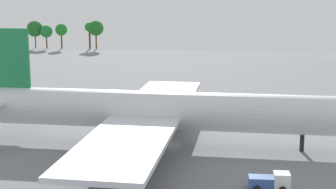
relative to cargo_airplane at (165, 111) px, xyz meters
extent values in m
plane|color=slate|center=(0.48, 0.00, -5.79)|extent=(291.63, 291.63, 0.00)
cylinder|color=silver|center=(0.48, 0.00, 0.11)|extent=(67.20, 6.24, 6.24)
cube|color=#1E7F47|center=(-27.75, 0.00, 8.21)|extent=(9.41, 0.50, 9.98)
cube|color=silver|center=(-29.09, 4.98, 1.04)|extent=(6.05, 9.35, 0.36)
cube|color=silver|center=(-2.88, -16.75, -0.83)|extent=(11.42, 29.76, 0.70)
cube|color=silver|center=(-2.88, 16.75, -0.83)|extent=(11.42, 29.76, 0.70)
cylinder|color=gray|center=(-1.88, -12.29, -2.49)|extent=(4.99, 2.62, 2.62)
cylinder|color=gray|center=(-1.88, -23.30, -2.49)|extent=(4.99, 2.62, 2.62)
cylinder|color=gray|center=(-1.88, 12.29, -2.49)|extent=(4.99, 2.62, 2.62)
cylinder|color=gray|center=(-1.88, 23.30, -2.49)|extent=(4.99, 2.62, 2.62)
cylinder|color=black|center=(21.98, 0.00, -4.40)|extent=(0.70, 0.70, 2.78)
cylinder|color=black|center=(-2.88, -3.43, -4.40)|extent=(0.70, 0.70, 2.78)
cylinder|color=black|center=(-2.88, 3.43, -4.40)|extent=(0.70, 0.70, 2.78)
cube|color=#333338|center=(13.72, 27.41, -4.36)|extent=(2.16, 2.35, 2.04)
cube|color=#4C8C4C|center=(11.69, 28.33, -4.79)|extent=(3.46, 2.94, 1.19)
cylinder|color=black|center=(13.21, 26.51, -5.38)|extent=(0.86, 0.59, 0.82)
cylinder|color=black|center=(14.07, 28.39, -5.38)|extent=(0.86, 0.59, 0.82)
cylinder|color=black|center=(10.69, 27.65, -5.38)|extent=(0.86, 0.59, 0.82)
cylinder|color=black|center=(11.55, 29.54, -5.38)|extent=(0.86, 0.59, 0.82)
cube|color=silver|center=(17.78, -17.44, -4.42)|extent=(2.14, 2.15, 1.84)
cube|color=#2D5193|center=(15.20, -17.60, -4.71)|extent=(3.26, 2.21, 1.25)
cylinder|color=black|center=(17.74, -16.34, -5.34)|extent=(0.93, 0.33, 0.91)
cylinder|color=black|center=(14.67, -18.73, -5.34)|extent=(0.93, 0.33, 0.91)
cylinder|color=black|center=(14.54, -16.53, -5.34)|extent=(0.93, 0.33, 0.91)
cylinder|color=#51381E|center=(-85.24, 147.18, -2.37)|extent=(0.53, 0.53, 6.85)
sphere|color=#1E6325|center=(-85.24, 147.18, 3.28)|extent=(7.42, 7.42, 7.42)
cylinder|color=#51381E|center=(-79.70, 147.18, -2.70)|extent=(0.64, 0.64, 6.19)
sphere|color=#217D34|center=(-79.70, 147.18, 2.12)|extent=(5.75, 5.75, 5.75)
cylinder|color=#51381E|center=(-72.36, 147.18, -2.22)|extent=(0.71, 0.71, 7.14)
sphere|color=#1E7F23|center=(-72.36, 147.18, 3.00)|extent=(5.51, 5.51, 5.51)
cylinder|color=#51381E|center=(-58.83, 147.18, -1.38)|extent=(0.86, 0.86, 8.82)
sphere|color=#217C26|center=(-58.83, 147.18, 4.31)|extent=(4.26, 4.26, 4.26)
cylinder|color=#51381E|center=(-55.76, 147.18, -2.02)|extent=(0.67, 0.67, 7.55)
sphere|color=#1E6A22|center=(-55.76, 147.18, 3.84)|extent=(6.95, 6.95, 6.95)
camera|label=1|loc=(12.98, -80.58, 18.54)|focal=54.82mm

